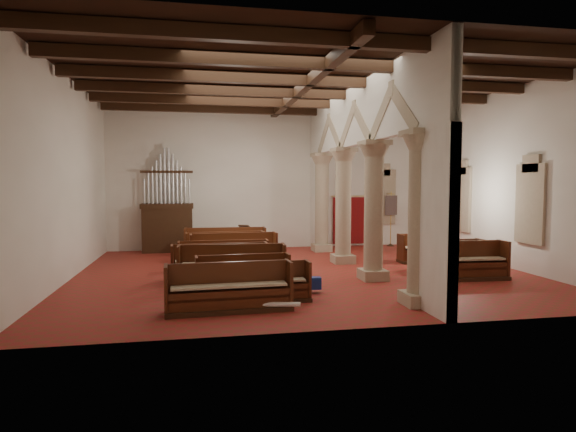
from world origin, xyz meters
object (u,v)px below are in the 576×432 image
at_px(pipe_organ, 168,219).
at_px(lectern, 245,239).
at_px(nave_pew_0, 229,295).
at_px(aisle_pew_0, 471,266).
at_px(processional_banner, 391,228).

bearing_deg(pipe_organ, lectern, -0.18).
xyz_separation_m(nave_pew_0, aisle_pew_0, (7.28, 2.25, 0.03)).
xyz_separation_m(lectern, nave_pew_0, (-1.29, -9.71, -0.09)).
distance_m(processional_banner, aisle_pew_0, 7.51).
distance_m(lectern, aisle_pew_0, 9.58).
bearing_deg(nave_pew_0, aisle_pew_0, 14.53).
distance_m(pipe_organ, lectern, 3.32).
bearing_deg(lectern, processional_banner, 22.23).
xyz_separation_m(lectern, processional_banner, (6.58, 0.00, 0.36)).
relative_size(pipe_organ, nave_pew_0, 1.56).
height_order(pipe_organ, processional_banner, pipe_organ).
bearing_deg(processional_banner, nave_pew_0, -130.36).
bearing_deg(aisle_pew_0, pipe_organ, 143.96).
distance_m(processional_banner, nave_pew_0, 12.51).
height_order(lectern, nave_pew_0, lectern).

